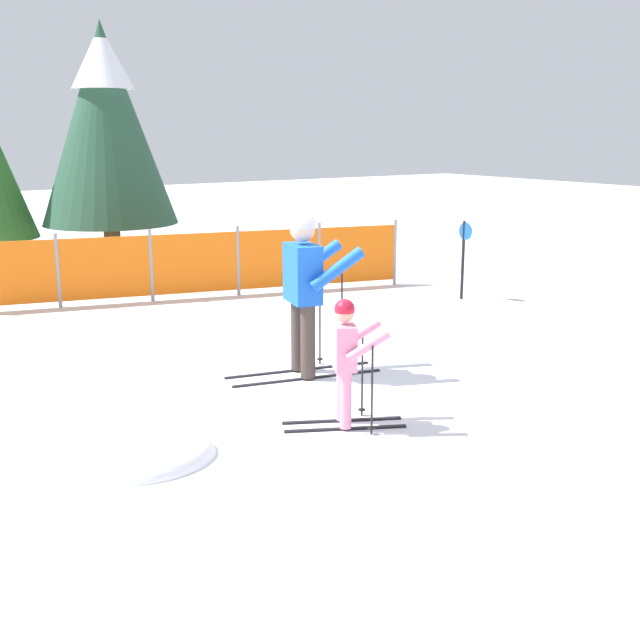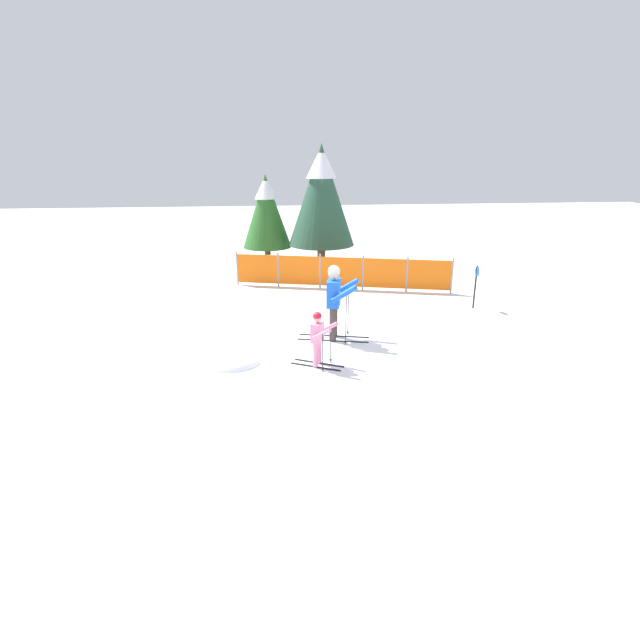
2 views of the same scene
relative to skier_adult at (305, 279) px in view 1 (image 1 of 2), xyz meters
name	(u,v)px [view 1 (image 1 of 2)]	position (x,y,z in m)	size (l,w,h in m)	color
ground_plane	(286,379)	(-0.26, 0.00, -1.11)	(60.00, 60.00, 0.00)	white
skier_adult	(305,279)	(0.00, 0.00, 0.00)	(1.79, 0.89, 1.85)	black
skier_child	(347,352)	(-0.56, -1.55, -0.39)	(1.14, 0.77, 1.22)	black
safety_fence	(195,263)	(0.81, 4.55, -0.53)	(6.97, 1.84, 1.16)	gray
conifer_near	(105,121)	(0.44, 7.39, 1.74)	(2.49, 2.49, 4.62)	#4C3823
trail_marker	(464,251)	(4.37, 2.05, -0.31)	(0.05, 0.28, 1.27)	black
snow_mound	(144,459)	(-2.43, -1.24, -1.11)	(1.24, 1.05, 0.50)	white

